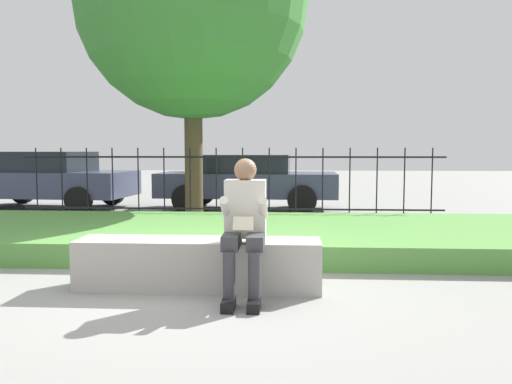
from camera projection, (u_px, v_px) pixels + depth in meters
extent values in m
plane|color=gray|center=(180.00, 288.00, 4.96)|extent=(60.00, 60.00, 0.00)
cube|color=#ADA89E|center=(199.00, 264.00, 4.93)|extent=(2.40, 0.50, 0.49)
cube|color=gray|center=(199.00, 284.00, 4.94)|extent=(2.30, 0.46, 0.08)
cube|color=black|center=(228.00, 305.00, 4.28)|extent=(0.11, 0.26, 0.09)
cylinder|color=#38383D|center=(229.00, 275.00, 4.32)|extent=(0.11, 0.11, 0.40)
cube|color=#38383D|center=(232.00, 241.00, 4.50)|extent=(0.15, 0.42, 0.13)
cube|color=black|center=(254.00, 305.00, 4.26)|extent=(0.11, 0.26, 0.09)
cylinder|color=#38383D|center=(254.00, 275.00, 4.30)|extent=(0.11, 0.11, 0.40)
cube|color=#38383D|center=(256.00, 241.00, 4.49)|extent=(0.15, 0.42, 0.13)
cube|color=beige|center=(246.00, 208.00, 4.68)|extent=(0.38, 0.24, 0.54)
sphere|color=#8C664C|center=(245.00, 170.00, 4.63)|extent=(0.21, 0.21, 0.21)
cylinder|color=beige|center=(225.00, 208.00, 4.53)|extent=(0.08, 0.29, 0.24)
cylinder|color=beige|center=(263.00, 208.00, 4.51)|extent=(0.08, 0.29, 0.24)
cube|color=beige|center=(243.00, 224.00, 4.43)|extent=(0.18, 0.09, 0.13)
cube|color=#569342|center=(213.00, 235.00, 7.20)|extent=(9.87, 3.14, 0.29)
cylinder|color=black|center=(230.00, 209.00, 9.29)|extent=(7.87, 0.03, 0.03)
cylinder|color=black|center=(229.00, 157.00, 9.21)|extent=(7.87, 0.03, 0.03)
cylinder|color=black|center=(37.00, 185.00, 9.48)|extent=(0.02, 0.02, 1.42)
cylinder|color=black|center=(62.00, 185.00, 9.45)|extent=(0.02, 0.02, 1.42)
cylinder|color=black|center=(87.00, 185.00, 9.42)|extent=(0.02, 0.02, 1.42)
cylinder|color=black|center=(113.00, 186.00, 9.39)|extent=(0.02, 0.02, 1.42)
cylinder|color=black|center=(138.00, 186.00, 9.36)|extent=(0.02, 0.02, 1.42)
cylinder|color=black|center=(164.00, 186.00, 9.33)|extent=(0.02, 0.02, 1.42)
cylinder|color=black|center=(190.00, 186.00, 9.30)|extent=(0.02, 0.02, 1.42)
cylinder|color=black|center=(216.00, 186.00, 9.27)|extent=(0.02, 0.02, 1.42)
cylinder|color=black|center=(243.00, 186.00, 9.24)|extent=(0.02, 0.02, 1.42)
cylinder|color=black|center=(269.00, 186.00, 9.21)|extent=(0.02, 0.02, 1.42)
cylinder|color=black|center=(296.00, 186.00, 9.18)|extent=(0.02, 0.02, 1.42)
cylinder|color=black|center=(323.00, 186.00, 9.15)|extent=(0.02, 0.02, 1.42)
cylinder|color=black|center=(350.00, 187.00, 9.12)|extent=(0.02, 0.02, 1.42)
cylinder|color=black|center=(377.00, 187.00, 9.09)|extent=(0.02, 0.02, 1.42)
cylinder|color=black|center=(404.00, 187.00, 9.06)|extent=(0.02, 0.02, 1.42)
cylinder|color=black|center=(432.00, 187.00, 9.03)|extent=(0.02, 0.02, 1.42)
cube|color=#383D56|center=(48.00, 184.00, 11.88)|extent=(4.10, 2.10, 0.59)
cube|color=black|center=(41.00, 161.00, 11.86)|extent=(2.30, 1.75, 0.46)
cylinder|color=black|center=(78.00, 200.00, 10.86)|extent=(0.60, 0.24, 0.58)
cylinder|color=black|center=(113.00, 193.00, 12.61)|extent=(0.60, 0.24, 0.58)
cylinder|color=black|center=(23.00, 192.00, 12.95)|extent=(0.60, 0.24, 0.58)
cube|color=#383D56|center=(248.00, 184.00, 11.57)|extent=(4.12, 1.82, 0.54)
cube|color=black|center=(241.00, 164.00, 11.54)|extent=(2.29, 1.55, 0.41)
cylinder|color=black|center=(302.00, 200.00, 10.66)|extent=(0.64, 0.22, 0.63)
cylinder|color=black|center=(302.00, 193.00, 12.28)|extent=(0.64, 0.22, 0.63)
cylinder|color=black|center=(186.00, 199.00, 10.90)|extent=(0.64, 0.22, 0.63)
cylinder|color=black|center=(202.00, 193.00, 12.52)|extent=(0.64, 0.22, 0.63)
cylinder|color=#4C3D28|center=(194.00, 145.00, 9.72)|extent=(0.35, 0.35, 2.96)
sphere|color=#387A33|center=(192.00, 3.00, 9.50)|extent=(4.39, 4.39, 4.39)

